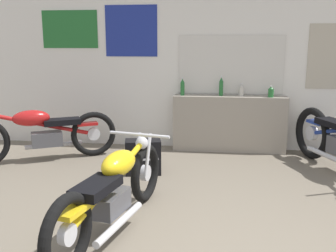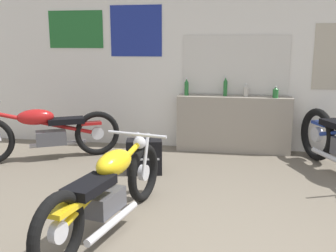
{
  "view_description": "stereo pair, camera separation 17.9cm",
  "coord_description": "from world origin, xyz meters",
  "px_view_note": "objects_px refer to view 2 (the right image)",
  "views": [
    {
      "loc": [
        -0.07,
        -2.47,
        1.66
      ],
      "look_at": [
        -0.65,
        1.94,
        0.7
      ],
      "focal_mm": 42.0,
      "sensor_mm": 36.0,
      "label": 1
    },
    {
      "loc": [
        0.11,
        -2.44,
        1.66
      ],
      "look_at": [
        -0.65,
        1.94,
        0.7
      ],
      "focal_mm": 42.0,
      "sensor_mm": 36.0,
      "label": 2
    }
  ],
  "objects_px": {
    "bottle_right_center": "(276,93)",
    "motorcycle_red": "(45,132)",
    "bottle_center": "(246,91)",
    "bottle_left_center": "(225,87)",
    "hard_case_black": "(144,156)",
    "motorcycle_yellow": "(109,189)",
    "bottle_leftmost": "(187,87)"
  },
  "relations": [
    {
      "from": "bottle_leftmost",
      "to": "hard_case_black",
      "type": "bearing_deg",
      "value": -107.16
    },
    {
      "from": "bottle_left_center",
      "to": "motorcycle_yellow",
      "type": "distance_m",
      "value": 3.03
    },
    {
      "from": "bottle_leftmost",
      "to": "bottle_center",
      "type": "relative_size",
      "value": 1.41
    },
    {
      "from": "bottle_left_center",
      "to": "hard_case_black",
      "type": "relative_size",
      "value": 0.62
    },
    {
      "from": "motorcycle_yellow",
      "to": "hard_case_black",
      "type": "xyz_separation_m",
      "value": [
        -0.04,
        1.56,
        -0.17
      ]
    },
    {
      "from": "motorcycle_red",
      "to": "bottle_leftmost",
      "type": "bearing_deg",
      "value": 25.14
    },
    {
      "from": "bottle_center",
      "to": "motorcycle_red",
      "type": "bearing_deg",
      "value": -161.72
    },
    {
      "from": "hard_case_black",
      "to": "bottle_center",
      "type": "bearing_deg",
      "value": 44.79
    },
    {
      "from": "bottle_left_center",
      "to": "bottle_leftmost",
      "type": "bearing_deg",
      "value": -176.94
    },
    {
      "from": "bottle_center",
      "to": "hard_case_black",
      "type": "distance_m",
      "value": 1.93
    },
    {
      "from": "bottle_left_center",
      "to": "motorcycle_red",
      "type": "distance_m",
      "value": 2.71
    },
    {
      "from": "bottle_leftmost",
      "to": "motorcycle_yellow",
      "type": "distance_m",
      "value": 2.88
    },
    {
      "from": "bottle_center",
      "to": "bottle_right_center",
      "type": "height_order",
      "value": "bottle_center"
    },
    {
      "from": "bottle_right_center",
      "to": "motorcycle_yellow",
      "type": "distance_m",
      "value": 3.26
    },
    {
      "from": "bottle_left_center",
      "to": "bottle_right_center",
      "type": "height_order",
      "value": "bottle_left_center"
    },
    {
      "from": "motorcycle_red",
      "to": "bottle_right_center",
      "type": "bearing_deg",
      "value": 14.77
    },
    {
      "from": "bottle_right_center",
      "to": "hard_case_black",
      "type": "distance_m",
      "value": 2.19
    },
    {
      "from": "bottle_right_center",
      "to": "motorcycle_red",
      "type": "distance_m",
      "value": 3.36
    },
    {
      "from": "bottle_left_center",
      "to": "motorcycle_yellow",
      "type": "bearing_deg",
      "value": -108.08
    },
    {
      "from": "bottle_left_center",
      "to": "hard_case_black",
      "type": "distance_m",
      "value": 1.77
    },
    {
      "from": "hard_case_black",
      "to": "motorcycle_red",
      "type": "bearing_deg",
      "value": 167.25
    },
    {
      "from": "bottle_center",
      "to": "motorcycle_yellow",
      "type": "xyz_separation_m",
      "value": [
        -1.23,
        -2.83,
        -0.55
      ]
    },
    {
      "from": "motorcycle_red",
      "to": "hard_case_black",
      "type": "height_order",
      "value": "motorcycle_red"
    },
    {
      "from": "bottle_right_center",
      "to": "motorcycle_yellow",
      "type": "height_order",
      "value": "bottle_right_center"
    },
    {
      "from": "bottle_leftmost",
      "to": "bottle_center",
      "type": "xyz_separation_m",
      "value": [
        0.89,
        0.03,
        -0.04
      ]
    },
    {
      "from": "bottle_center",
      "to": "hard_case_black",
      "type": "relative_size",
      "value": 0.4
    },
    {
      "from": "bottle_left_center",
      "to": "bottle_center",
      "type": "distance_m",
      "value": 0.31
    },
    {
      "from": "motorcycle_red",
      "to": "motorcycle_yellow",
      "type": "bearing_deg",
      "value": -50.71
    },
    {
      "from": "bottle_leftmost",
      "to": "motorcycle_red",
      "type": "xyz_separation_m",
      "value": [
        -1.9,
        -0.89,
        -0.56
      ]
    },
    {
      "from": "bottle_right_center",
      "to": "bottle_left_center",
      "type": "bearing_deg",
      "value": 174.22
    },
    {
      "from": "bottle_leftmost",
      "to": "hard_case_black",
      "type": "height_order",
      "value": "bottle_leftmost"
    },
    {
      "from": "bottle_left_center",
      "to": "hard_case_black",
      "type": "bearing_deg",
      "value": -127.41
    }
  ]
}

